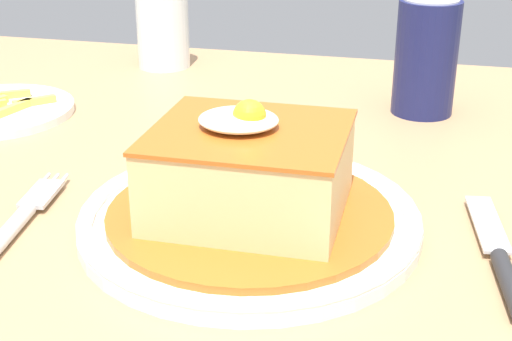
# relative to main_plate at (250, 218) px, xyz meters

# --- Properties ---
(dining_table) EXTENTS (1.41, 0.96, 0.76)m
(dining_table) POSITION_rel_main_plate_xyz_m (0.05, 0.04, -0.11)
(dining_table) COLOR #A87F56
(dining_table) RESTS_ON ground_plane
(main_plate) EXTENTS (0.26, 0.26, 0.02)m
(main_plate) POSITION_rel_main_plate_xyz_m (0.00, 0.00, 0.00)
(main_plate) COLOR white
(main_plate) RESTS_ON dining_table
(sandwich_meal) EXTENTS (0.22, 0.22, 0.09)m
(sandwich_meal) POSITION_rel_main_plate_xyz_m (-0.00, 0.00, 0.03)
(sandwich_meal) COLOR #B75B1E
(sandwich_meal) RESTS_ON main_plate
(fork) EXTENTS (0.03, 0.14, 0.01)m
(fork) POSITION_rel_main_plate_xyz_m (-0.17, -0.04, -0.00)
(fork) COLOR silver
(fork) RESTS_ON dining_table
(knife) EXTENTS (0.04, 0.17, 0.01)m
(knife) POSITION_rel_main_plate_xyz_m (0.18, -0.02, -0.00)
(knife) COLOR #262628
(knife) RESTS_ON dining_table
(soda_can) EXTENTS (0.07, 0.07, 0.12)m
(soda_can) POSITION_rel_main_plate_xyz_m (0.12, 0.31, 0.05)
(soda_can) COLOR #191E51
(soda_can) RESTS_ON dining_table
(drinking_glass) EXTENTS (0.07, 0.07, 0.10)m
(drinking_glass) POSITION_rel_main_plate_xyz_m (-0.22, 0.42, 0.04)
(drinking_glass) COLOR silver
(drinking_glass) RESTS_ON dining_table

